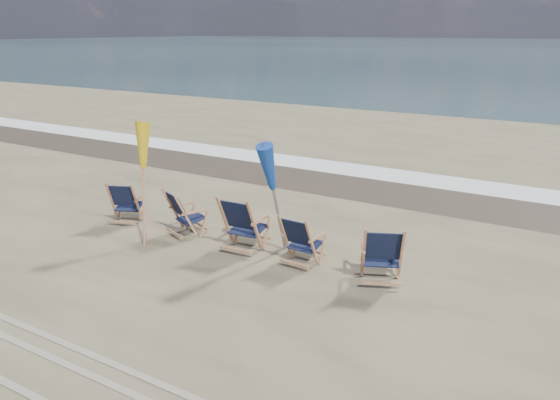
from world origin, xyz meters
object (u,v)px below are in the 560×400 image
Objects in this scene: beach_chair_4 at (401,257)px; umbrella_yellow at (141,152)px; beach_chair_3 at (311,244)px; beach_chair_0 at (136,203)px; beach_chair_2 at (254,227)px; beach_chair_1 at (185,217)px; umbrella_blue at (276,165)px.

umbrella_yellow is (-4.83, -0.65, 1.26)m from beach_chair_4.
beach_chair_3 is 0.41× the size of umbrella_yellow.
beach_chair_0 reaches higher than beach_chair_3.
beach_chair_0 is 0.86× the size of beach_chair_2.
beach_chair_0 is 0.92× the size of beach_chair_4.
beach_chair_1 is 1.49m from umbrella_yellow.
umbrella_blue is at bearing -11.30° from beach_chair_3.
beach_chair_4 is at bearing 157.05° from beach_chair_0.
umbrella_yellow is at bearing 11.36° from beach_chair_3.
beach_chair_2 reaches higher than beach_chair_3.
beach_chair_1 is 0.42× the size of umbrella_yellow.
umbrella_yellow reaches higher than beach_chair_1.
beach_chair_4 reaches higher than beach_chair_3.
beach_chair_3 is 0.92× the size of beach_chair_4.
umbrella_blue is (-0.82, 0.21, 1.22)m from beach_chair_3.
beach_chair_2 is 1.21m from umbrella_blue.
umbrella_blue is (0.34, 0.20, 1.15)m from beach_chair_2.
beach_chair_2 is at bearing 2.45° from beach_chair_3.
umbrella_blue is (3.36, 0.08, 1.22)m from beach_chair_0.
umbrella_blue is at bearing -153.57° from beach_chair_2.
beach_chair_0 is 1.00× the size of beach_chair_3.
beach_chair_3 is (4.18, -0.13, -0.00)m from beach_chair_0.
beach_chair_4 is at bearing -170.27° from beach_chair_3.
beach_chair_0 is at bearing 144.55° from umbrella_yellow.
beach_chair_1 is 0.44× the size of umbrella_blue.
umbrella_yellow is at bearing -16.78° from beach_chair_4.
beach_chair_3 is 3.60m from umbrella_yellow.
umbrella_blue is at bearing 15.39° from umbrella_yellow.
umbrella_yellow reaches higher than beach_chair_2.
beach_chair_3 is at bearing 8.21° from umbrella_yellow.
umbrella_blue is (-2.32, 0.04, 1.18)m from beach_chair_4.
umbrella_blue reaches higher than beach_chair_0.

